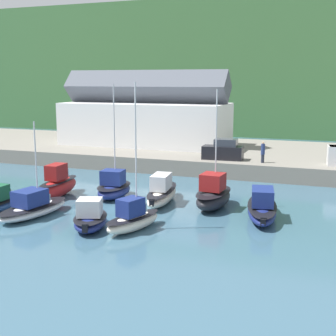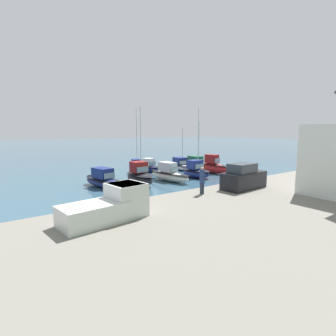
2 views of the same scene
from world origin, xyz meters
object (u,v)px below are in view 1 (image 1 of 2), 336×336
object	(u,v)px
moored_boat_3	(213,195)
moored_boat_0	(58,184)
parked_car_0	(223,151)
moored_boat_4	(262,207)
moored_boat_1	(114,187)
moored_boat_8	(133,218)
moored_boat_2	(162,193)
person_on_quay	(263,152)
moored_boat_7	(90,218)
moored_boat_6	(33,207)

from	to	relation	value
moored_boat_3	moored_boat_0	bearing A→B (deg)	-172.46
parked_car_0	moored_boat_0	bearing A→B (deg)	138.96
moored_boat_4	moored_boat_0	bearing A→B (deg)	168.68
moored_boat_1	moored_boat_8	world-z (taller)	moored_boat_8
moored_boat_4	moored_boat_8	size ratio (longest dim) A/B	0.77
moored_boat_2	parked_car_0	distance (m)	13.34
moored_boat_2	moored_boat_8	size ratio (longest dim) A/B	0.71
moored_boat_1	moored_boat_4	distance (m)	12.84
person_on_quay	moored_boat_8	bearing A→B (deg)	-105.40
moored_boat_4	parked_car_0	world-z (taller)	parked_car_0
moored_boat_2	moored_boat_7	bearing A→B (deg)	-111.53
moored_boat_1	parked_car_0	distance (m)	14.44
moored_boat_0	moored_boat_4	distance (m)	17.43
moored_boat_1	parked_car_0	xyz separation A→B (m)	(6.34, 12.86, 1.66)
moored_boat_7	moored_boat_3	bearing A→B (deg)	31.34
moored_boat_6	moored_boat_7	world-z (taller)	moored_boat_6
moored_boat_2	moored_boat_0	bearing A→B (deg)	179.54
moored_boat_1	moored_boat_6	distance (m)	7.67
moored_boat_1	moored_boat_8	distance (m)	9.04
moored_boat_7	moored_boat_8	size ratio (longest dim) A/B	0.48
moored_boat_7	moored_boat_4	bearing A→B (deg)	12.98
moored_boat_7	person_on_quay	xyz separation A→B (m)	(8.18, 20.42, 1.99)
moored_boat_2	moored_boat_8	distance (m)	7.23
moored_boat_8	person_on_quay	world-z (taller)	moored_boat_8
moored_boat_8	person_on_quay	distance (m)	20.49
moored_boat_1	moored_boat_3	bearing A→B (deg)	-7.89
moored_boat_3	moored_boat_7	distance (m)	10.14
moored_boat_2	moored_boat_7	world-z (taller)	moored_boat_2
moored_boat_4	moored_boat_8	xyz separation A→B (m)	(-7.61, -5.84, 0.03)
moored_boat_0	moored_boat_7	world-z (taller)	moored_boat_0
moored_boat_3	person_on_quay	distance (m)	12.80
person_on_quay	moored_boat_2	bearing A→B (deg)	-116.06
moored_boat_4	moored_boat_7	xyz separation A→B (m)	(-10.37, -6.59, -0.05)
person_on_quay	moored_boat_0	bearing A→B (deg)	-138.47
moored_boat_2	moored_boat_3	xyz separation A→B (m)	(4.32, -0.10, 0.17)
moored_boat_2	person_on_quay	distance (m)	14.01
moored_boat_3	moored_boat_8	bearing A→B (deg)	-113.52
moored_boat_7	parked_car_0	size ratio (longest dim) A/B	1.08
moored_boat_3	parked_car_0	distance (m)	13.51
moored_boat_4	person_on_quay	size ratio (longest dim) A/B	3.50
moored_boat_3	moored_boat_7	xyz separation A→B (m)	(-6.41, -7.85, -0.30)
parked_car_0	moored_boat_2	bearing A→B (deg)	168.74
moored_boat_0	person_on_quay	size ratio (longest dim) A/B	2.64
moored_boat_2	moored_boat_3	size ratio (longest dim) A/B	0.76
moored_boat_6	moored_boat_8	xyz separation A→B (m)	(8.19, -0.41, 0.11)
moored_boat_6	parked_car_0	bearing A→B (deg)	73.65
moored_boat_2	moored_boat_6	world-z (taller)	moored_boat_6
parked_car_0	person_on_quay	size ratio (longest dim) A/B	2.01
moored_boat_6	moored_boat_1	bearing A→B (deg)	75.43
moored_boat_1	parked_car_0	bearing A→B (deg)	58.08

